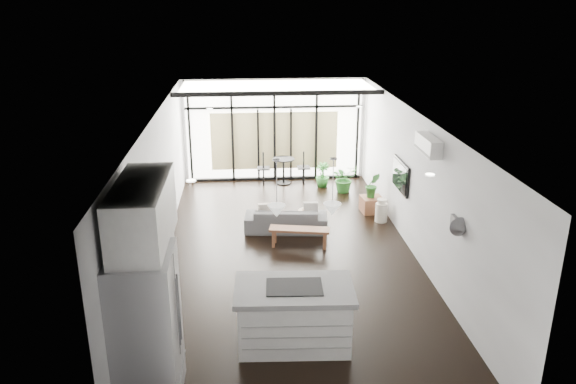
{
  "coord_description": "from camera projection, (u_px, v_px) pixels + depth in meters",
  "views": [
    {
      "loc": [
        -0.84,
        -10.1,
        4.97
      ],
      "look_at": [
        0.0,
        0.3,
        1.25
      ],
      "focal_mm": 35.0,
      "sensor_mm": 36.0,
      "label": 1
    }
  ],
  "objects": [
    {
      "name": "cooktop",
      "position": [
        294.0,
        287.0,
        8.11
      ],
      "size": [
        0.84,
        0.58,
        0.01
      ],
      "primitive_type": "cube",
      "rotation": [
        0.0,
        0.0,
        -0.05
      ],
      "color": "black",
      "rests_on": "island"
    },
    {
      "name": "bistro_set",
      "position": [
        284.0,
        170.0,
        15.33
      ],
      "size": [
        1.57,
        0.65,
        0.75
      ],
      "primitive_type": "cube",
      "rotation": [
        0.0,
        0.0,
        -0.02
      ],
      "color": "black",
      "rests_on": "floor"
    },
    {
      "name": "pendant_right",
      "position": [
        332.0,
        209.0,
        8.07
      ],
      "size": [
        0.26,
        0.26,
        0.18
      ],
      "primitive_type": "cone",
      "color": "white",
      "rests_on": "ceiling"
    },
    {
      "name": "fridge",
      "position": [
        146.0,
        328.0,
        7.0
      ],
      "size": [
        0.78,
        0.98,
        2.03
      ],
      "primitive_type": "cube",
      "color": "#AEAEB3",
      "rests_on": "floor"
    },
    {
      "name": "pendant_left",
      "position": [
        277.0,
        211.0,
        8.01
      ],
      "size": [
        0.26,
        0.26,
        0.18
      ],
      "primitive_type": "cone",
      "color": "white",
      "rests_on": "ceiling"
    },
    {
      "name": "island",
      "position": [
        294.0,
        315.0,
        8.27
      ],
      "size": [
        1.78,
        1.12,
        0.95
      ],
      "primitive_type": "cube",
      "rotation": [
        0.0,
        0.0,
        -0.05
      ],
      "color": "white",
      "rests_on": "floor"
    },
    {
      "name": "tv",
      "position": [
        401.0,
        176.0,
        11.9
      ],
      "size": [
        0.05,
        1.1,
        0.65
      ],
      "primitive_type": "cube",
      "color": "black",
      "rests_on": "wall_right"
    },
    {
      "name": "glazing",
      "position": [
        275.0,
        131.0,
        15.32
      ],
      "size": [
        5.0,
        0.2,
        2.8
      ],
      "primitive_type": "cube",
      "color": "black",
      "rests_on": "ground"
    },
    {
      "name": "plant_tall",
      "position": [
        344.0,
        181.0,
        14.72
      ],
      "size": [
        0.9,
        0.94,
        0.58
      ],
      "primitive_type": "imported",
      "rotation": [
        0.0,
        0.0,
        0.38
      ],
      "color": "#286A25",
      "rests_on": "floor"
    },
    {
      "name": "plant_crate",
      "position": [
        372.0,
        192.0,
        13.3
      ],
      "size": [
        0.36,
        0.62,
        0.27
      ],
      "primitive_type": "imported",
      "rotation": [
        0.0,
        0.0,
        0.03
      ],
      "color": "#286A25",
      "rests_on": "crate"
    },
    {
      "name": "milk_can",
      "position": [
        381.0,
        210.0,
        12.81
      ],
      "size": [
        0.3,
        0.3,
        0.55
      ],
      "primitive_type": "cylinder",
      "rotation": [
        0.0,
        0.0,
        0.07
      ],
      "color": "silver",
      "rests_on": "floor"
    },
    {
      "name": "wall_left",
      "position": [
        157.0,
        193.0,
        10.55
      ],
      "size": [
        0.02,
        10.0,
        2.8
      ],
      "primitive_type": "cube",
      "color": "white",
      "rests_on": "ground"
    },
    {
      "name": "wall_right",
      "position": [
        417.0,
        186.0,
        10.93
      ],
      "size": [
        0.02,
        10.0,
        2.8
      ],
      "primitive_type": "cube",
      "color": "white",
      "rests_on": "ground"
    },
    {
      "name": "ac_unit",
      "position": [
        428.0,
        145.0,
        9.82
      ],
      "size": [
        0.22,
        0.9,
        0.3
      ],
      "primitive_type": "cube",
      "color": "white",
      "rests_on": "wall_right"
    },
    {
      "name": "skylight",
      "position": [
        276.0,
        85.0,
        14.04
      ],
      "size": [
        4.7,
        1.9,
        0.06
      ],
      "primitive_type": "cube",
      "color": "white",
      "rests_on": "ceiling"
    },
    {
      "name": "wall_front",
      "position": [
        327.0,
        343.0,
        6.05
      ],
      "size": [
        5.0,
        0.02,
        2.8
      ],
      "primitive_type": "cube",
      "color": "white",
      "rests_on": "ground"
    },
    {
      "name": "neighbour_building",
      "position": [
        274.0,
        141.0,
        15.49
      ],
      "size": [
        3.5,
        0.02,
        1.6
      ],
      "primitive_type": "cube",
      "color": "#CEBF85",
      "rests_on": "ground"
    },
    {
      "name": "wall_back",
      "position": [
        274.0,
        130.0,
        15.43
      ],
      "size": [
        5.0,
        0.02,
        2.8
      ],
      "primitive_type": "cube",
      "color": "white",
      "rests_on": "ground"
    },
    {
      "name": "ceiling",
      "position": [
        289.0,
        118.0,
        10.27
      ],
      "size": [
        5.0,
        10.0,
        0.0
      ],
      "primitive_type": "cube",
      "color": "white",
      "rests_on": "ground"
    },
    {
      "name": "crate",
      "position": [
        372.0,
        204.0,
        13.41
      ],
      "size": [
        0.53,
        0.53,
        0.37
      ],
      "primitive_type": "cube",
      "rotation": [
        0.0,
        0.0,
        0.09
      ],
      "color": "brown",
      "rests_on": "floor"
    },
    {
      "name": "appliance_column",
      "position": [
        151.0,
        279.0,
        7.75
      ],
      "size": [
        0.64,
        0.67,
        2.47
      ],
      "primitive_type": "cube",
      "color": "white",
      "rests_on": "floor"
    },
    {
      "name": "sofa",
      "position": [
        286.0,
        215.0,
        12.31
      ],
      "size": [
        1.84,
        0.7,
        0.7
      ],
      "primitive_type": "imported",
      "rotation": [
        0.0,
        0.0,
        3.04
      ],
      "color": "#4F4F52",
      "rests_on": "floor"
    },
    {
      "name": "plant_med",
      "position": [
        322.0,
        180.0,
        15.15
      ],
      "size": [
        0.65,
        0.77,
        0.38
      ],
      "primitive_type": "imported",
      "rotation": [
        0.0,
        0.0,
        -0.51
      ],
      "color": "#286A25",
      "rests_on": "floor"
    },
    {
      "name": "framed_art",
      "position": [
        154.0,
        195.0,
        10.03
      ],
      "size": [
        0.04,
        0.7,
        0.9
      ],
      "primitive_type": "cube",
      "color": "black",
      "rests_on": "wall_left"
    },
    {
      "name": "floor",
      "position": [
        289.0,
        256.0,
        11.21
      ],
      "size": [
        5.0,
        10.0,
        0.0
      ],
      "primitive_type": "cube",
      "color": "black",
      "rests_on": "ground"
    },
    {
      "name": "pouf",
      "position": [
        308.0,
        217.0,
        12.65
      ],
      "size": [
        0.54,
        0.54,
        0.35
      ],
      "primitive_type": "cylinder",
      "rotation": [
        0.0,
        0.0,
        -0.26
      ],
      "color": "beige",
      "rests_on": "floor"
    },
    {
      "name": "console_bench",
      "position": [
        299.0,
        237.0,
        11.58
      ],
      "size": [
        1.27,
        0.53,
        0.4
      ],
      "primitive_type": "cube",
      "rotation": [
        0.0,
        0.0,
        -0.19
      ],
      "color": "brown",
      "rests_on": "floor"
    },
    {
      "name": "upper_cabinets",
      "position": [
        143.0,
        215.0,
        6.97
      ],
      "size": [
        0.62,
        1.75,
        0.86
      ],
      "primitive_type": "cube",
      "color": "white",
      "rests_on": "wall_left"
    }
  ]
}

